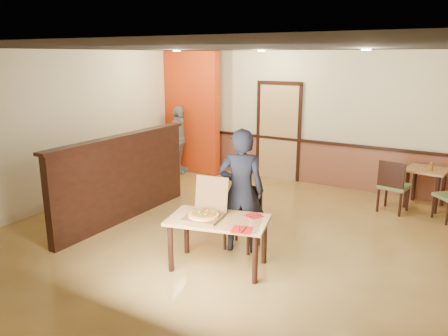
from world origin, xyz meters
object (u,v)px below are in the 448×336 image
object	(u,v)px
main_table	(218,226)
passerby	(178,140)
pizza_box	(205,213)
diner_chair	(244,214)
side_table	(426,178)
diner	(241,191)
condiment	(431,166)
side_chair_left	(393,184)

from	to	relation	value
main_table	passerby	distance (m)	4.86
pizza_box	main_table	bearing A→B (deg)	4.64
diner_chair	pizza_box	world-z (taller)	pizza_box
side_table	diner_chair	bearing A→B (deg)	-122.88
main_table	side_table	world-z (taller)	side_table
side_table	passerby	xyz separation A→B (m)	(-5.29, -0.32, 0.24)
diner	condiment	bearing A→B (deg)	-146.61
side_chair_left	diner	world-z (taller)	diner
side_chair_left	diner	distance (m)	3.14
main_table	side_table	xyz separation A→B (m)	(2.04, 3.93, -0.02)
side_chair_left	passerby	world-z (taller)	passerby
side_table	diner	distance (m)	3.91
main_table	diner_chair	distance (m)	0.76
condiment	side_chair_left	bearing A→B (deg)	-136.71
main_table	passerby	size ratio (longest dim) A/B	0.89
main_table	side_chair_left	distance (m)	3.66
diner_chair	main_table	bearing A→B (deg)	-90.51
diner_chair	diner	world-z (taller)	diner
passerby	side_table	bearing A→B (deg)	-99.64
side_table	condiment	xyz separation A→B (m)	(0.07, -0.12, 0.25)
side_table	passerby	size ratio (longest dim) A/B	0.48
diner_chair	condiment	distance (m)	3.73
side_table	pizza_box	distance (m)	4.55
side_chair_left	condiment	size ratio (longest dim) A/B	5.98
main_table	diner	xyz separation A→B (m)	(0.00, 0.61, 0.31)
diner_chair	condiment	xyz separation A→B (m)	(2.12, 3.06, 0.31)
diner_chair	side_table	bearing A→B (deg)	55.30
main_table	diner_chair	size ratio (longest dim) A/B	1.57
diner_chair	pizza_box	xyz separation A→B (m)	(-0.15, -0.80, 0.25)
side_table	pizza_box	world-z (taller)	pizza_box
main_table	pizza_box	world-z (taller)	pizza_box
side_table	condiment	size ratio (longest dim) A/B	4.76
diner	pizza_box	bearing A→B (deg)	51.67
main_table	diner	distance (m)	0.68
diner	pizza_box	distance (m)	0.69
diner	diner_chair	bearing A→B (deg)	-104.94
diner_chair	side_table	size ratio (longest dim) A/B	1.19
side_table	condiment	distance (m)	0.29
side_chair_left	condiment	world-z (taller)	side_chair_left
side_chair_left	pizza_box	bearing A→B (deg)	72.35
main_table	side_table	distance (m)	4.42
passerby	condiment	bearing A→B (deg)	-100.95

